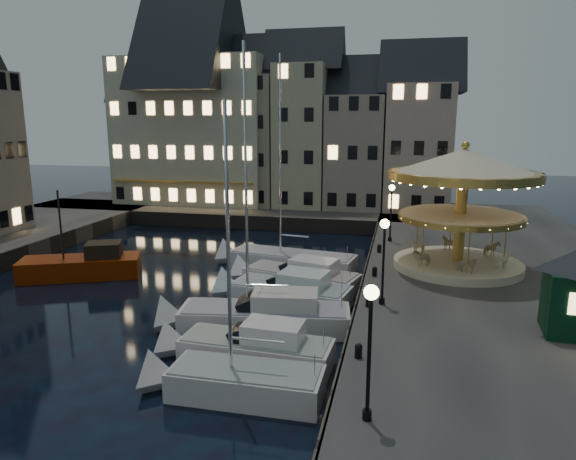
% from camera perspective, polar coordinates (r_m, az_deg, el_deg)
% --- Properties ---
extents(ground, '(160.00, 160.00, 0.00)m').
position_cam_1_polar(ground, '(26.15, -6.08, -10.39)').
color(ground, black).
rests_on(ground, ground).
extents(quay_east, '(16.00, 56.00, 1.30)m').
position_cam_1_polar(quay_east, '(30.92, 23.50, -6.49)').
color(quay_east, '#474442').
rests_on(quay_east, ground).
extents(quay_north, '(44.00, 12.00, 1.30)m').
position_cam_1_polar(quay_north, '(54.09, -4.68, 2.12)').
color(quay_north, '#474442').
rests_on(quay_north, ground).
extents(quaywall_e, '(0.15, 44.00, 1.30)m').
position_cam_1_polar(quaywall_e, '(30.37, 8.46, -5.92)').
color(quaywall_e, '#47423A').
rests_on(quaywall_e, ground).
extents(quaywall_n, '(48.00, 0.15, 1.30)m').
position_cam_1_polar(quaywall_n, '(47.87, -4.52, 0.82)').
color(quaywall_n, '#47423A').
rests_on(quaywall_n, ground).
extents(streetlamp_a, '(0.44, 0.44, 4.17)m').
position_cam_1_polar(streetlamp_a, '(15.09, 9.09, -11.29)').
color(streetlamp_a, black).
rests_on(streetlamp_a, quay_east).
extents(streetlamp_b, '(0.44, 0.44, 4.17)m').
position_cam_1_polar(streetlamp_b, '(24.59, 10.60, -2.13)').
color(streetlamp_b, black).
rests_on(streetlamp_b, quay_east).
extents(streetlamp_c, '(0.44, 0.44, 4.17)m').
position_cam_1_polar(streetlamp_c, '(37.82, 11.40, 2.79)').
color(streetlamp_c, black).
rests_on(streetlamp_c, quay_east).
extents(bollard_a, '(0.30, 0.30, 0.57)m').
position_cam_1_polar(bollard_a, '(19.75, 7.84, -13.09)').
color(bollard_a, black).
rests_on(bollard_a, quay_east).
extents(bollard_b, '(0.30, 0.30, 0.57)m').
position_cam_1_polar(bollard_b, '(24.83, 8.95, -7.75)').
color(bollard_b, black).
rests_on(bollard_b, quay_east).
extents(bollard_c, '(0.30, 0.30, 0.57)m').
position_cam_1_polar(bollard_c, '(29.58, 9.60, -4.52)').
color(bollard_c, black).
rests_on(bollard_c, quay_east).
extents(bollard_d, '(0.30, 0.30, 0.57)m').
position_cam_1_polar(bollard_d, '(34.89, 10.11, -1.98)').
color(bollard_d, black).
rests_on(bollard_d, quay_east).
extents(townhouse_na, '(5.50, 8.00, 12.80)m').
position_cam_1_polar(townhouse_na, '(59.57, -14.99, 9.57)').
color(townhouse_na, gray).
rests_on(townhouse_na, quay_north).
extents(townhouse_nb, '(6.16, 8.00, 13.80)m').
position_cam_1_polar(townhouse_nb, '(57.25, -10.10, 10.20)').
color(townhouse_nb, gray).
rests_on(townhouse_nb, quay_north).
extents(townhouse_nc, '(6.82, 8.00, 14.80)m').
position_cam_1_polar(townhouse_nc, '(55.20, -4.21, 10.81)').
color(townhouse_nc, gray).
rests_on(townhouse_nc, quay_north).
extents(townhouse_nd, '(5.50, 8.00, 15.80)m').
position_cam_1_polar(townhouse_nd, '(53.82, 1.78, 11.34)').
color(townhouse_nd, '#AEA988').
rests_on(townhouse_nd, quay_north).
extents(townhouse_ne, '(6.16, 8.00, 12.80)m').
position_cam_1_polar(townhouse_ne, '(53.10, 7.63, 9.61)').
color(townhouse_ne, gray).
rests_on(townhouse_ne, quay_north).
extents(townhouse_nf, '(6.82, 8.00, 13.80)m').
position_cam_1_polar(townhouse_nf, '(52.89, 14.28, 9.88)').
color(townhouse_nf, tan).
rests_on(townhouse_nf, quay_north).
extents(hotel_corner, '(17.60, 9.00, 16.80)m').
position_cam_1_polar(hotel_corner, '(57.21, -10.11, 11.71)').
color(hotel_corner, beige).
rests_on(hotel_corner, quay_north).
extents(motorboat_a, '(6.65, 2.16, 11.10)m').
position_cam_1_polar(motorboat_a, '(19.77, -6.31, -16.47)').
color(motorboat_a, silver).
rests_on(motorboat_a, ground).
extents(motorboat_b, '(7.39, 2.46, 2.15)m').
position_cam_1_polar(motorboat_b, '(21.98, -4.60, -13.06)').
color(motorboat_b, silver).
rests_on(motorboat_b, ground).
extents(motorboat_c, '(9.29, 3.66, 12.28)m').
position_cam_1_polar(motorboat_c, '(25.24, -3.49, -9.52)').
color(motorboat_c, silver).
rests_on(motorboat_c, ground).
extents(motorboat_d, '(7.71, 3.74, 2.15)m').
position_cam_1_polar(motorboat_d, '(28.63, -0.53, -6.93)').
color(motorboat_d, silver).
rests_on(motorboat_d, ground).
extents(motorboat_e, '(8.03, 4.19, 2.15)m').
position_cam_1_polar(motorboat_e, '(31.20, 0.80, -5.31)').
color(motorboat_e, white).
rests_on(motorboat_e, ground).
extents(motorboat_f, '(9.72, 3.92, 12.85)m').
position_cam_1_polar(motorboat_f, '(35.34, -0.42, -3.41)').
color(motorboat_f, silver).
rests_on(motorboat_f, ground).
extents(red_fishing_boat, '(7.75, 5.22, 5.90)m').
position_cam_1_polar(red_fishing_boat, '(35.86, -21.76, -3.78)').
color(red_fishing_boat, '#6D1C00').
rests_on(red_fishing_boat, ground).
extents(carousel, '(8.59, 8.59, 7.52)m').
position_cam_1_polar(carousel, '(31.49, 18.86, 4.66)').
color(carousel, beige).
rests_on(carousel, quay_east).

